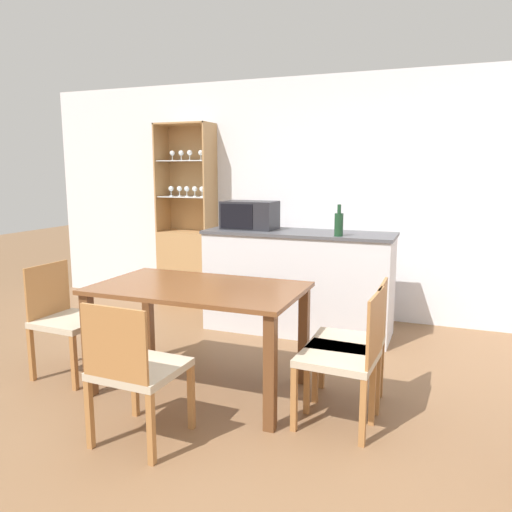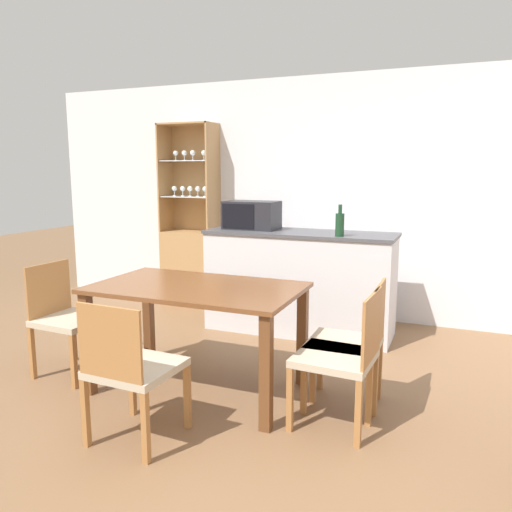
% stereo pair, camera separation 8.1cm
% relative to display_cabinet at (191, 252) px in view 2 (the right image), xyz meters
% --- Properties ---
extents(ground_plane, '(18.00, 18.00, 0.00)m').
position_rel_display_cabinet_xyz_m(ground_plane, '(1.51, -2.44, -0.62)').
color(ground_plane, brown).
extents(wall_back, '(6.80, 0.06, 2.55)m').
position_rel_display_cabinet_xyz_m(wall_back, '(1.51, 0.19, 0.65)').
color(wall_back, silver).
rests_on(wall_back, ground_plane).
extents(kitchen_counter, '(1.82, 0.59, 0.99)m').
position_rel_display_cabinet_xyz_m(kitchen_counter, '(1.50, -0.52, -0.12)').
color(kitchen_counter, silver).
rests_on(kitchen_counter, ground_plane).
extents(display_cabinet, '(0.64, 0.34, 2.09)m').
position_rel_display_cabinet_xyz_m(display_cabinet, '(0.00, 0.00, 0.00)').
color(display_cabinet, tan).
rests_on(display_cabinet, ground_plane).
extents(dining_table, '(1.46, 0.86, 0.77)m').
position_rel_display_cabinet_xyz_m(dining_table, '(1.22, -2.05, 0.03)').
color(dining_table, brown).
rests_on(dining_table, ground_plane).
extents(dining_chair_head_near, '(0.47, 0.47, 0.86)m').
position_rel_display_cabinet_xyz_m(dining_chair_head_near, '(1.22, -2.83, -0.18)').
color(dining_chair_head_near, '#C1B299').
rests_on(dining_chair_head_near, ground_plane).
extents(dining_chair_side_right_near, '(0.48, 0.48, 0.86)m').
position_rel_display_cabinet_xyz_m(dining_chair_side_right_near, '(2.30, -2.18, -0.18)').
color(dining_chair_side_right_near, '#C1B299').
rests_on(dining_chair_side_right_near, ground_plane).
extents(dining_chair_side_left_near, '(0.48, 0.48, 0.86)m').
position_rel_display_cabinet_xyz_m(dining_chair_side_left_near, '(0.14, -2.18, -0.18)').
color(dining_chair_side_left_near, '#C1B299').
rests_on(dining_chair_side_left_near, ground_plane).
extents(dining_chair_side_right_far, '(0.46, 0.46, 0.86)m').
position_rel_display_cabinet_xyz_m(dining_chair_side_right_far, '(2.30, -1.92, -0.18)').
color(dining_chair_side_right_far, '#C1B299').
rests_on(dining_chair_side_right_far, ground_plane).
extents(microwave, '(0.53, 0.34, 0.28)m').
position_rel_display_cabinet_xyz_m(microwave, '(0.98, -0.49, 0.51)').
color(microwave, '#232328').
rests_on(microwave, kitchen_counter).
extents(wine_bottle, '(0.08, 0.08, 0.28)m').
position_rel_display_cabinet_xyz_m(wine_bottle, '(1.93, -0.72, 0.48)').
color(wine_bottle, '#193D23').
rests_on(wine_bottle, kitchen_counter).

